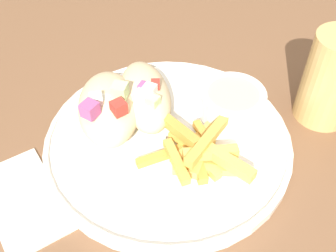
% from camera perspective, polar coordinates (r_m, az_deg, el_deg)
% --- Properties ---
extents(table, '(1.55, 1.55, 0.72)m').
position_cam_1_polar(table, '(0.53, 0.49, -8.83)').
color(table, brown).
rests_on(table, ground_plane).
extents(napkin, '(0.15, 0.10, 0.00)m').
position_cam_1_polar(napkin, '(0.47, -20.23, -10.04)').
color(napkin, silver).
rests_on(napkin, table).
extents(plate, '(0.31, 0.31, 0.02)m').
position_cam_1_polar(plate, '(0.49, 0.00, -1.97)').
color(plate, white).
rests_on(plate, table).
extents(pita_sandwich_near, '(0.15, 0.14, 0.07)m').
position_cam_1_polar(pita_sandwich_near, '(0.49, -8.64, 2.70)').
color(pita_sandwich_near, beige).
rests_on(pita_sandwich_near, plate).
extents(pita_sandwich_far, '(0.14, 0.12, 0.06)m').
position_cam_1_polar(pita_sandwich_far, '(0.51, -3.32, 4.46)').
color(pita_sandwich_far, beige).
rests_on(pita_sandwich_far, plate).
extents(fries_pile, '(0.12, 0.11, 0.03)m').
position_cam_1_polar(fries_pile, '(0.46, 4.65, -3.76)').
color(fries_pile, gold).
rests_on(fries_pile, plate).
extents(sauce_ramekin, '(0.08, 0.08, 0.04)m').
position_cam_1_polar(sauce_ramekin, '(0.51, 9.30, 3.43)').
color(sauce_ramekin, white).
rests_on(sauce_ramekin, plate).
extents(water_glass, '(0.07, 0.07, 0.12)m').
position_cam_1_polar(water_glass, '(0.54, 22.57, 5.84)').
color(water_glass, tan).
rests_on(water_glass, table).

